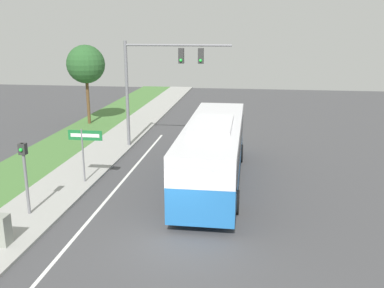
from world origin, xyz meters
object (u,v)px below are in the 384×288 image
at_px(street_sign, 84,144).
at_px(signal_gantry, 157,73).
at_px(bus, 214,148).
at_px(pedestrian_signal, 25,167).

bearing_deg(street_sign, signal_gantry, 72.85).
bearing_deg(bus, street_sign, -170.08).
bearing_deg(signal_gantry, street_sign, -107.15).
distance_m(bus, pedestrian_signal, 8.58).
distance_m(pedestrian_signal, street_sign, 3.99).
height_order(signal_gantry, pedestrian_signal, signal_gantry).
relative_size(bus, pedestrian_signal, 3.76).
height_order(bus, street_sign, bus).
bearing_deg(bus, signal_gantry, 124.48).
relative_size(bus, signal_gantry, 1.73).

